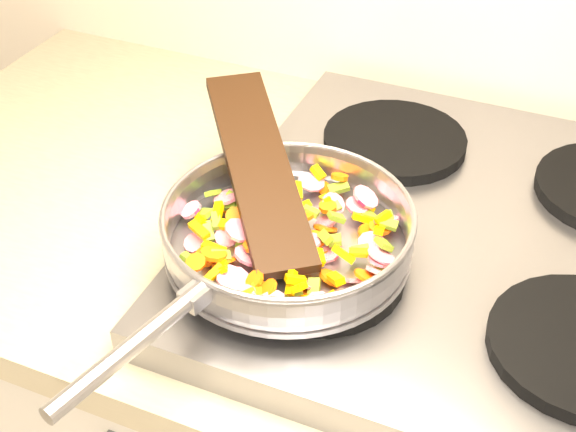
% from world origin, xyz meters
% --- Properties ---
extents(cooktop, '(0.60, 0.60, 0.04)m').
position_xyz_m(cooktop, '(-0.70, 1.67, 0.92)').
color(cooktop, '#939399').
rests_on(cooktop, counter_top).
extents(grate_fl, '(0.19, 0.19, 0.02)m').
position_xyz_m(grate_fl, '(-0.84, 1.52, 0.95)').
color(grate_fl, black).
rests_on(grate_fl, cooktop).
extents(grate_bl, '(0.19, 0.19, 0.02)m').
position_xyz_m(grate_bl, '(-0.84, 1.81, 0.95)').
color(grate_bl, black).
rests_on(grate_bl, cooktop).
extents(saute_pan, '(0.31, 0.47, 0.05)m').
position_xyz_m(saute_pan, '(-0.88, 1.53, 0.99)').
color(saute_pan, '#9E9EA5').
rests_on(saute_pan, grate_fl).
extents(vegetable_heap, '(0.26, 0.27, 0.05)m').
position_xyz_m(vegetable_heap, '(-0.87, 1.53, 0.98)').
color(vegetable_heap, '#FF5D09').
rests_on(vegetable_heap, saute_pan).
extents(wooden_spatula, '(0.23, 0.27, 0.08)m').
position_xyz_m(wooden_spatula, '(-0.94, 1.59, 1.01)').
color(wooden_spatula, black).
rests_on(wooden_spatula, saute_pan).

